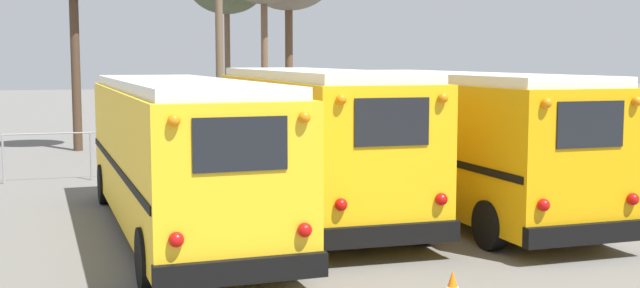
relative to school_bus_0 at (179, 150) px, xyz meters
The scene contains 6 objects.
ground_plane 3.67m from the school_bus_0, 11.44° to the left, with size 160.00×160.00×0.00m, color #66635E.
school_bus_0 is the anchor object (origin of this frame).
school_bus_1 3.47m from the school_bus_0, 22.78° to the left, with size 2.62×10.14×3.28m.
school_bus_2 6.42m from the school_bus_0, ahead, with size 2.75×10.35×3.22m.
utility_pole 12.86m from the school_bus_0, 76.45° to the left, with size 1.80×0.27×7.39m.
fence_line 8.56m from the school_bus_0, 68.00° to the left, with size 14.45×0.06×1.42m.
Camera 1 is at (-5.12, -16.88, 3.53)m, focal length 45.00 mm.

